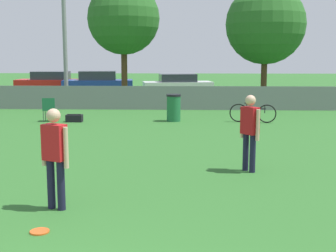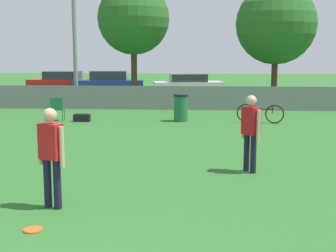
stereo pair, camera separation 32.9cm
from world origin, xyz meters
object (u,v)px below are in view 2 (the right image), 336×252
at_px(folding_chair_sideline, 57,108).
at_px(trash_bin, 181,108).
at_px(frisbee_disc, 33,230).
at_px(parked_car_blue, 109,83).
at_px(tree_near_pole, 134,19).
at_px(tree_far_right, 276,24).
at_px(parked_car_red, 63,82).
at_px(gear_bag_sideline, 82,118).
at_px(parked_car_white, 188,85).
at_px(player_defender_red, 251,128).
at_px(bicycle_sideline, 260,113).
at_px(player_thrower_red, 51,151).

distance_m(folding_chair_sideline, trash_bin, 4.75).
distance_m(frisbee_disc, parked_car_blue, 23.46).
bearing_deg(tree_near_pole, tree_far_right, 3.92).
distance_m(trash_bin, parked_car_red, 15.36).
relative_size(frisbee_disc, gear_bag_sideline, 0.46).
bearing_deg(parked_car_white, tree_near_pole, -131.85).
distance_m(tree_far_right, folding_chair_sideline, 12.72).
bearing_deg(trash_bin, parked_car_blue, 113.58).
xyz_separation_m(player_defender_red, bicycle_sideline, (1.14, 7.53, -0.61)).
height_order(player_thrower_red, folding_chair_sideline, player_thrower_red).
height_order(player_defender_red, parked_car_white, player_defender_red).
bearing_deg(parked_car_blue, parked_car_red, 155.03).
bearing_deg(trash_bin, frisbee_disc, -98.13).
bearing_deg(trash_bin, tree_near_pole, 111.81).
relative_size(tree_near_pole, player_defender_red, 3.73).
xyz_separation_m(player_defender_red, parked_car_white, (-1.91, 19.24, -0.31)).
bearing_deg(frisbee_disc, gear_bag_sideline, 100.91).
relative_size(tree_far_right, frisbee_disc, 21.99).
distance_m(player_defender_red, frisbee_disc, 5.18).
relative_size(bicycle_sideline, parked_car_white, 0.38).
relative_size(tree_far_right, folding_chair_sideline, 6.81).
bearing_deg(parked_car_blue, player_defender_red, -77.35).
relative_size(bicycle_sideline, gear_bag_sideline, 2.82).
distance_m(bicycle_sideline, parked_car_red, 17.35).
bearing_deg(parked_car_blue, player_thrower_red, -88.20).
height_order(tree_far_right, folding_chair_sideline, tree_far_right).
height_order(frisbee_disc, trash_bin, trash_bin).
height_order(tree_far_right, gear_bag_sideline, tree_far_right).
xyz_separation_m(tree_near_pole, folding_chair_sideline, (-1.94, -7.29, -3.86)).
distance_m(tree_near_pole, tree_far_right, 7.47).
xyz_separation_m(player_defender_red, gear_bag_sideline, (-5.64, 7.41, -0.83)).
height_order(player_thrower_red, gear_bag_sideline, player_thrower_red).
xyz_separation_m(parked_car_red, parked_car_white, (8.40, -1.32, -0.04)).
distance_m(trash_bin, gear_bag_sideline, 3.81).
bearing_deg(parked_car_red, tree_far_right, -22.79).
bearing_deg(tree_near_pole, bicycle_sideline, -51.23).
bearing_deg(parked_car_red, parked_car_blue, -18.67).
relative_size(frisbee_disc, parked_car_red, 0.06).
bearing_deg(frisbee_disc, parked_car_red, 105.69).
xyz_separation_m(trash_bin, parked_car_blue, (-5.13, 11.74, 0.20)).
bearing_deg(gear_bag_sideline, trash_bin, 4.96).
height_order(folding_chair_sideline, gear_bag_sideline, folding_chair_sideline).
bearing_deg(parked_car_white, bicycle_sideline, -85.75).
distance_m(tree_near_pole, player_defender_red, 15.85).
bearing_deg(gear_bag_sideline, player_thrower_red, -78.18).
height_order(bicycle_sideline, parked_car_blue, parked_car_blue).
xyz_separation_m(gear_bag_sideline, parked_car_blue, (-1.35, 12.07, 0.58)).
bearing_deg(player_defender_red, gear_bag_sideline, 179.03).
xyz_separation_m(tree_near_pole, gear_bag_sideline, (-0.97, -7.34, -4.25)).
xyz_separation_m(frisbee_disc, parked_car_blue, (-3.49, 23.19, 0.71)).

